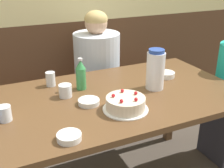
% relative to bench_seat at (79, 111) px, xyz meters
% --- Properties ---
extents(bench_seat, '(1.90, 0.38, 0.46)m').
position_rel_bench_seat_xyz_m(bench_seat, '(0.00, 0.00, 0.00)').
color(bench_seat, '#381E11').
rests_on(bench_seat, ground_plane).
extents(dining_table, '(1.50, 0.88, 0.76)m').
position_rel_bench_seat_xyz_m(dining_table, '(0.00, -0.83, 0.44)').
color(dining_table, brown).
rests_on(dining_table, ground_plane).
extents(birthday_cake, '(0.25, 0.25, 0.09)m').
position_rel_bench_seat_xyz_m(birthday_cake, '(-0.06, -1.03, 0.56)').
color(birthday_cake, white).
rests_on(birthday_cake, dining_table).
extents(water_pitcher, '(0.11, 0.11, 0.26)m').
position_rel_bench_seat_xyz_m(water_pitcher, '(0.24, -0.85, 0.65)').
color(water_pitcher, white).
rests_on(water_pitcher, dining_table).
extents(soju_bottle, '(0.06, 0.06, 0.20)m').
position_rel_bench_seat_xyz_m(soju_bottle, '(-0.18, -0.66, 0.62)').
color(soju_bottle, '#388E4C').
rests_on(soju_bottle, dining_table).
extents(bowl_soup_white, '(0.12, 0.12, 0.04)m').
position_rel_bench_seat_xyz_m(bowl_soup_white, '(0.42, -0.72, 0.55)').
color(bowl_soup_white, white).
rests_on(bowl_soup_white, dining_table).
extents(bowl_rice_small, '(0.11, 0.11, 0.03)m').
position_rel_bench_seat_xyz_m(bowl_rice_small, '(-0.42, -1.17, 0.54)').
color(bowl_rice_small, white).
rests_on(bowl_rice_small, dining_table).
extents(bowl_side_dish, '(0.12, 0.12, 0.03)m').
position_rel_bench_seat_xyz_m(bowl_side_dish, '(-0.21, -0.88, 0.54)').
color(bowl_side_dish, white).
rests_on(bowl_side_dish, dining_table).
extents(glass_water_tall, '(0.06, 0.06, 0.09)m').
position_rel_bench_seat_xyz_m(glass_water_tall, '(-0.34, -0.53, 0.57)').
color(glass_water_tall, silver).
rests_on(glass_water_tall, dining_table).
extents(glass_tumbler_short, '(0.08, 0.08, 0.08)m').
position_rel_bench_seat_xyz_m(glass_tumbler_short, '(-0.30, -0.73, 0.57)').
color(glass_tumbler_short, silver).
rests_on(glass_tumbler_short, dining_table).
extents(glass_shot_small, '(0.07, 0.07, 0.08)m').
position_rel_bench_seat_xyz_m(glass_shot_small, '(-0.66, -0.87, 0.57)').
color(glass_shot_small, silver).
rests_on(glass_shot_small, dining_table).
extents(person_teal_shirt, '(0.38, 0.38, 1.16)m').
position_rel_bench_seat_xyz_m(person_teal_shirt, '(0.14, -0.13, 0.34)').
color(person_teal_shirt, '#33333D').
rests_on(person_teal_shirt, ground_plane).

